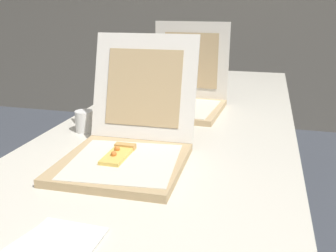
{
  "coord_description": "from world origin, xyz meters",
  "views": [
    {
      "loc": [
        0.31,
        -0.59,
        1.17
      ],
      "look_at": [
        0.02,
        0.49,
        0.8
      ],
      "focal_mm": 40.05,
      "sensor_mm": 36.0,
      "label": 1
    }
  ],
  "objects_px": {
    "pizza_box_middle": "(183,97)",
    "cup_white_near_center": "(84,121)",
    "pizza_box_front": "(128,144)",
    "table": "(175,137)",
    "napkin_pile": "(54,244)",
    "cup_white_mid": "(108,108)",
    "cup_white_far": "(154,89)"
  },
  "relations": [
    {
      "from": "pizza_box_middle",
      "to": "cup_white_mid",
      "type": "xyz_separation_m",
      "value": [
        -0.26,
        -0.19,
        -0.01
      ]
    },
    {
      "from": "cup_white_far",
      "to": "pizza_box_middle",
      "type": "bearing_deg",
      "value": -45.45
    },
    {
      "from": "pizza_box_middle",
      "to": "table",
      "type": "bearing_deg",
      "value": -80.3
    },
    {
      "from": "pizza_box_middle",
      "to": "cup_white_near_center",
      "type": "xyz_separation_m",
      "value": [
        -0.27,
        -0.37,
        -0.01
      ]
    },
    {
      "from": "cup_white_far",
      "to": "cup_white_mid",
      "type": "relative_size",
      "value": 1.0
    },
    {
      "from": "pizza_box_middle",
      "to": "napkin_pile",
      "type": "relative_size",
      "value": 2.22
    },
    {
      "from": "table",
      "to": "napkin_pile",
      "type": "xyz_separation_m",
      "value": [
        -0.05,
        -0.75,
        0.05
      ]
    },
    {
      "from": "pizza_box_front",
      "to": "pizza_box_middle",
      "type": "relative_size",
      "value": 1.23
    },
    {
      "from": "pizza_box_front",
      "to": "pizza_box_middle",
      "type": "distance_m",
      "value": 0.57
    },
    {
      "from": "cup_white_mid",
      "to": "napkin_pile",
      "type": "distance_m",
      "value": 0.83
    },
    {
      "from": "table",
      "to": "cup_white_mid",
      "type": "xyz_separation_m",
      "value": [
        -0.28,
        0.04,
        0.08
      ]
    },
    {
      "from": "pizza_box_middle",
      "to": "cup_white_near_center",
      "type": "distance_m",
      "value": 0.46
    },
    {
      "from": "table",
      "to": "pizza_box_front",
      "type": "relative_size",
      "value": 5.55
    },
    {
      "from": "pizza_box_front",
      "to": "pizza_box_middle",
      "type": "height_order",
      "value": "pizza_box_middle"
    },
    {
      "from": "napkin_pile",
      "to": "table",
      "type": "bearing_deg",
      "value": 86.24
    },
    {
      "from": "pizza_box_front",
      "to": "cup_white_near_center",
      "type": "bearing_deg",
      "value": 138.47
    },
    {
      "from": "pizza_box_front",
      "to": "cup_white_mid",
      "type": "xyz_separation_m",
      "value": [
        -0.23,
        0.38,
        -0.01
      ]
    },
    {
      "from": "table",
      "to": "cup_white_near_center",
      "type": "relative_size",
      "value": 32.97
    },
    {
      "from": "cup_white_mid",
      "to": "cup_white_near_center",
      "type": "relative_size",
      "value": 1.0
    },
    {
      "from": "pizza_box_front",
      "to": "cup_white_far",
      "type": "relative_size",
      "value": 5.94
    },
    {
      "from": "cup_white_far",
      "to": "cup_white_near_center",
      "type": "height_order",
      "value": "same"
    },
    {
      "from": "pizza_box_front",
      "to": "napkin_pile",
      "type": "xyz_separation_m",
      "value": [
        0.01,
        -0.41,
        -0.05
      ]
    },
    {
      "from": "pizza_box_front",
      "to": "napkin_pile",
      "type": "relative_size",
      "value": 2.74
    },
    {
      "from": "cup_white_near_center",
      "to": "napkin_pile",
      "type": "height_order",
      "value": "cup_white_near_center"
    },
    {
      "from": "pizza_box_middle",
      "to": "cup_white_far",
      "type": "bearing_deg",
      "value": 137.83
    },
    {
      "from": "pizza_box_front",
      "to": "cup_white_far",
      "type": "xyz_separation_m",
      "value": [
        -0.15,
        0.75,
        -0.01
      ]
    },
    {
      "from": "table",
      "to": "cup_white_mid",
      "type": "distance_m",
      "value": 0.3
    },
    {
      "from": "pizza_box_front",
      "to": "cup_white_mid",
      "type": "height_order",
      "value": "pizza_box_front"
    },
    {
      "from": "pizza_box_middle",
      "to": "cup_white_near_center",
      "type": "bearing_deg",
      "value": -122.58
    },
    {
      "from": "pizza_box_front",
      "to": "cup_white_near_center",
      "type": "relative_size",
      "value": 5.94
    },
    {
      "from": "cup_white_near_center",
      "to": "napkin_pile",
      "type": "relative_size",
      "value": 0.46
    },
    {
      "from": "cup_white_mid",
      "to": "cup_white_near_center",
      "type": "bearing_deg",
      "value": -93.34
    }
  ]
}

